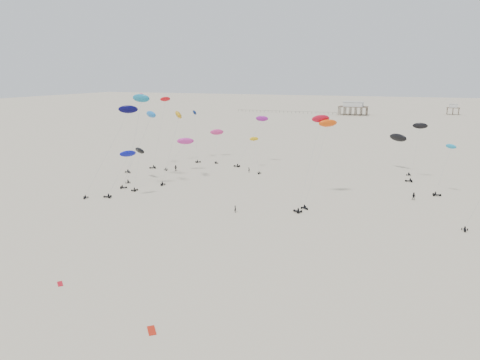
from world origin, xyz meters
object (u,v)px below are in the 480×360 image
at_px(rig_4, 183,144).
at_px(rig_9, 122,166).
at_px(pavilion_small, 453,110).
at_px(spectator_0, 235,212).
at_px(pavilion_main, 353,109).

distance_m(rig_4, rig_9, 34.92).
relative_size(pavilion_small, spectator_0, 4.73).
distance_m(pavilion_small, rig_9, 306.32).
bearing_deg(pavilion_small, rig_4, -109.78).
xyz_separation_m(pavilion_small, spectator_0, (-60.22, -294.46, -3.49)).
height_order(pavilion_main, spectator_0, pavilion_main).
relative_size(pavilion_small, rig_9, 0.74).
xyz_separation_m(rig_9, spectator_0, (31.30, -2.16, -8.16)).
bearing_deg(rig_9, spectator_0, -111.93).
distance_m(rig_4, spectator_0, 49.98).
bearing_deg(rig_4, spectator_0, 94.94).
xyz_separation_m(pavilion_small, rig_9, (-91.52, -292.29, 4.67)).
xyz_separation_m(pavilion_main, pavilion_small, (70.00, 30.00, -0.74)).
height_order(pavilion_main, rig_9, rig_9).
relative_size(rig_4, spectator_0, 6.08).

